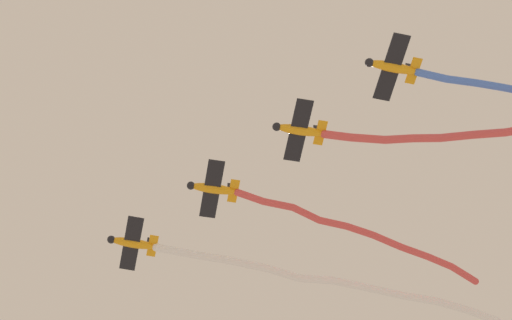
% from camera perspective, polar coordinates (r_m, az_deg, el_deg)
% --- Properties ---
extents(airplane_lead, '(4.76, 6.35, 1.58)m').
position_cam_1_polar(airplane_lead, '(91.19, -7.25, -4.83)').
color(airplane_lead, orange).
extents(smoke_trail_lead, '(35.28, 2.21, 1.55)m').
position_cam_1_polar(smoke_trail_lead, '(93.86, 4.60, -7.15)').
color(smoke_trail_lead, white).
extents(airplane_left_wing, '(4.80, 6.38, 1.58)m').
position_cam_1_polar(airplane_left_wing, '(87.16, -2.56, -1.67)').
color(airplane_left_wing, orange).
extents(smoke_trail_left_wing, '(24.41, 2.80, 2.40)m').
position_cam_1_polar(smoke_trail_left_wing, '(89.29, 6.16, -4.31)').
color(smoke_trail_left_wing, '#DB4C4C').
extents(airplane_right_wing, '(4.80, 6.37, 1.58)m').
position_cam_1_polar(airplane_right_wing, '(84.05, 2.51, 1.76)').
color(airplane_right_wing, orange).
extents(smoke_trail_right_wing, '(24.22, 11.74, 1.47)m').
position_cam_1_polar(smoke_trail_right_wing, '(85.92, 12.70, 1.76)').
color(smoke_trail_right_wing, '#DB4C4C').
extents(airplane_slot, '(4.75, 6.34, 1.58)m').
position_cam_1_polar(airplane_slot, '(81.97, 7.93, 5.41)').
color(airplane_slot, orange).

